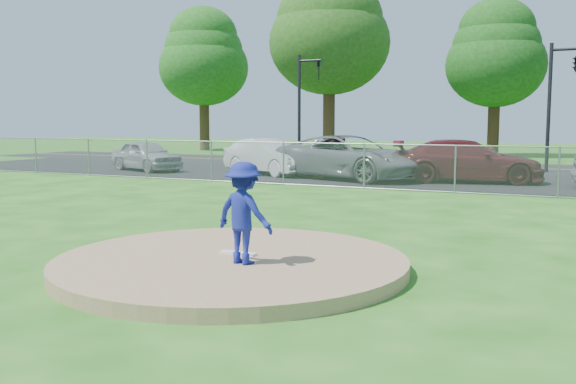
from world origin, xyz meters
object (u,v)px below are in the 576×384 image
Objects in this scene: traffic_signal_left at (303,99)px; parked_car_white at (269,157)px; tree_far_left at (203,56)px; parked_car_silver at (146,155)px; parked_car_gray at (349,157)px; tree_left at (330,28)px; tree_center at (496,53)px; traffic_signal_center at (575,65)px; parked_car_darkred at (467,161)px; pitcher at (244,213)px; traffic_cone at (319,170)px.

traffic_signal_left is 7.01m from parked_car_white.
traffic_signal_left reaches higher than parked_car_white.
tree_far_left reaches higher than parked_car_silver.
tree_far_left is at bearing 62.84° from parked_car_gray.
traffic_signal_left is at bearing -76.04° from tree_left.
traffic_signal_center is at bearing -67.51° from tree_center.
parked_car_darkred is at bearing -64.29° from parked_car_gray.
traffic_signal_center is 3.76× the size of pitcher.
pitcher is 2.46× the size of traffic_cone.
tree_left is 17.46m from parked_car_white.
tree_center reaches higher than traffic_cone.
tree_far_left is at bearing 63.90° from parked_car_white.
traffic_signal_center is at bearing 37.46° from traffic_cone.
parked_car_gray is at bearing -64.54° from pitcher.
tree_center is 1.76× the size of traffic_signal_left.
parked_car_gray reaches higher than parked_car_silver.
tree_left is at bearing 103.96° from traffic_signal_left.
tree_center is 1.83× the size of parked_car_darkred.
parked_car_silver is 0.66× the size of parked_car_gray.
traffic_signal_left is at bearing 53.54° from parked_car_gray.
parked_car_silver is at bearing 119.92° from parked_car_white.
parked_car_darkred reaches higher than traffic_cone.
parked_car_darkred is at bearing -52.51° from tree_left.
parked_car_darkred is at bearing -117.71° from traffic_signal_center.
parked_car_silver is 0.75× the size of parked_car_darkred.
pitcher is at bearing -70.83° from traffic_cone.
tree_left reaches higher than traffic_cone.
traffic_signal_left is at bearing -122.90° from tree_center.
tree_far_left is 1.09× the size of tree_center.
traffic_signal_left reaches higher than parked_car_silver.
parked_car_white reaches higher than parked_car_silver.
tree_far_left is 7.21× the size of pitcher.
parked_car_silver is at bearing -37.33° from pitcher.
pitcher reaches higher than traffic_cone.
tree_far_left is at bearing 45.68° from parked_car_silver.
tree_far_left is 20.93m from parked_car_silver.
traffic_signal_left is at bearing -39.73° from tree_far_left.
traffic_signal_center is 8.02m from parked_car_darkred.
traffic_cone is (-8.94, -6.85, -4.30)m from traffic_signal_center.
tree_far_left is 17.73× the size of traffic_cone.
tree_left is 20.60m from parked_car_darkred.
parked_car_gray reaches higher than pitcher.
parked_car_silver is 5.99m from parked_car_white.
traffic_signal_left reaches higher than pitcher.
tree_left reaches higher than parked_car_gray.
tree_far_left is at bearing -45.46° from pitcher.
traffic_signal_left is 8.92m from parked_car_gray.
traffic_cone is (-3.97, -18.85, -6.16)m from tree_center.
tree_center is 1.62× the size of parked_car_gray.
tree_left is (11.00, -2.00, 1.18)m from tree_far_left.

